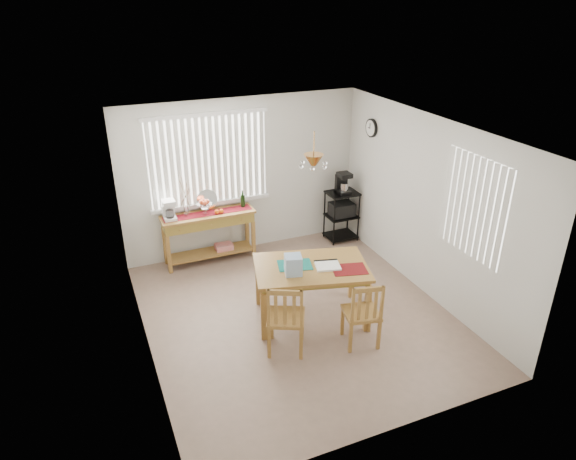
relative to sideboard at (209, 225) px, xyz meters
name	(u,v)px	position (x,y,z in m)	size (l,w,h in m)	color
ground	(297,315)	(0.67, -2.02, -0.64)	(4.00, 4.50, 0.01)	gray
room_shell	(297,202)	(0.67, -2.00, 1.06)	(4.20, 4.70, 2.70)	silver
sideboard	(209,225)	(0.00, 0.00, 0.00)	(1.50, 0.42, 0.84)	#A17536
sideboard_items	(191,208)	(-0.26, 0.02, 0.34)	(1.43, 0.35, 0.65)	maroon
wire_cart	(342,211)	(2.37, -0.12, -0.10)	(0.53, 0.42, 0.89)	black
cart_items	(343,183)	(2.37, -0.11, 0.43)	(0.21, 0.25, 0.37)	black
dining_table	(311,272)	(0.83, -2.11, 0.07)	(1.68, 1.30, 0.79)	#A17536
table_items	(302,265)	(0.66, -2.20, 0.25)	(1.12, 0.80, 0.25)	#147065
chair_left	(286,318)	(0.23, -2.67, -0.15)	(0.60, 0.60, 0.98)	#A17536
chair_right	(362,314)	(1.17, -2.91, -0.18)	(0.51, 0.51, 0.92)	#A17536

